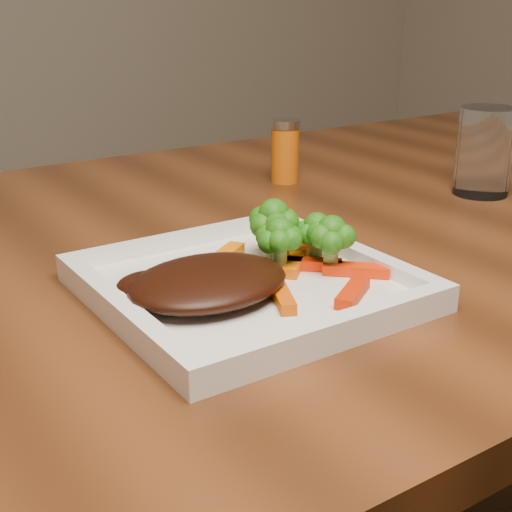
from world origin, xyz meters
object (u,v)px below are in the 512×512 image
plate (247,289)px  steak (208,282)px  spice_shaker (285,151)px  drinking_glass (484,152)px  dining_table (300,463)px

plate → steak: steak is taller
spice_shaker → drinking_glass: bearing=-47.5°
steak → drinking_glass: size_ratio=1.24×
dining_table → spice_shaker: size_ratio=17.39×
plate → drinking_glass: drinking_glass is taller
steak → dining_table: bearing=35.8°
steak → drinking_glass: drinking_glass is taller
spice_shaker → dining_table: bearing=-116.7°
drinking_glass → dining_table: bearing=168.7°
plate → steak: 0.05m
drinking_glass → steak: bearing=-166.5°
spice_shaker → plate: bearing=-130.6°
dining_table → spice_shaker: spice_shaker is taller
plate → drinking_glass: 0.48m
plate → spice_shaker: (0.27, 0.32, 0.04)m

